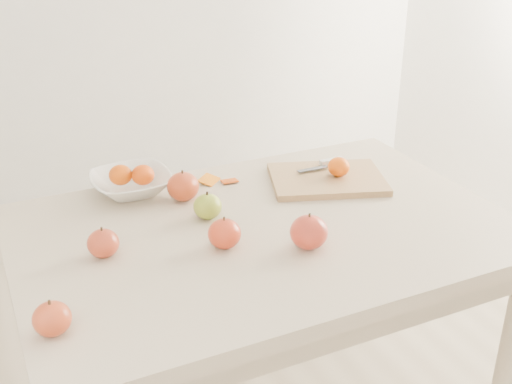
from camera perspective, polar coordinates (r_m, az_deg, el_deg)
name	(u,v)px	position (r m, az deg, el deg)	size (l,w,h in m)	color
table	(264,260)	(1.63, 0.76, -6.07)	(1.20, 0.80, 0.75)	#C4AE94
cutting_board	(327,179)	(1.82, 6.33, 1.15)	(0.31, 0.23, 0.02)	tan
board_tangerine	(339,167)	(1.81, 7.36, 2.24)	(0.06, 0.06, 0.05)	#E76308
fruit_bowl	(131,183)	(1.77, -11.02, 0.75)	(0.22, 0.22, 0.05)	white
bowl_tangerine_near	(120,175)	(1.77, -11.96, 1.50)	(0.06, 0.06, 0.06)	#D85407
bowl_tangerine_far	(143,175)	(1.76, -10.02, 1.51)	(0.06, 0.06, 0.05)	#CB4D07
orange_peel_a	(209,181)	(1.82, -4.20, 0.96)	(0.06, 0.04, 0.00)	orange
orange_peel_b	(229,182)	(1.81, -2.38, 0.92)	(0.04, 0.04, 0.00)	#D54C0F
paring_knife	(329,162)	(1.89, 6.47, 2.62)	(0.17, 0.05, 0.01)	silver
apple_green	(208,206)	(1.60, -4.33, -1.29)	(0.07, 0.07, 0.06)	olive
apple_red_b	(103,243)	(1.48, -13.43, -4.45)	(0.07, 0.07, 0.07)	maroon
apple_red_a	(183,187)	(1.70, -6.50, 0.49)	(0.09, 0.09, 0.08)	maroon
apple_red_c	(309,232)	(1.47, 4.72, -3.57)	(0.09, 0.09, 0.08)	maroon
apple_red_e	(224,234)	(1.47, -2.82, -3.72)	(0.08, 0.08, 0.07)	maroon
apple_red_d	(52,319)	(1.26, -17.68, -10.68)	(0.07, 0.07, 0.07)	#A41F0F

